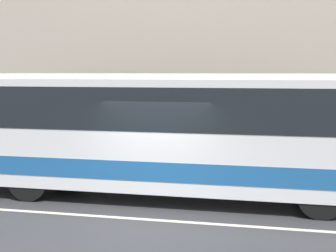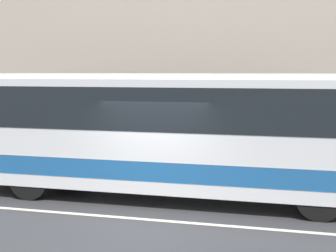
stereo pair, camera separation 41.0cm
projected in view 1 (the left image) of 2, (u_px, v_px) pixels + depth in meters
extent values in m
plane|color=#38383A|center=(148.00, 220.00, 10.06)|extent=(60.00, 60.00, 0.00)
cube|color=gray|center=(189.00, 167.00, 15.29)|extent=(60.00, 2.79, 0.14)
cube|color=#2D2B28|center=(196.00, 122.00, 16.47)|extent=(60.00, 0.06, 2.80)
cube|color=beige|center=(148.00, 219.00, 10.06)|extent=(54.00, 0.14, 0.01)
cube|color=white|center=(159.00, 131.00, 11.82)|extent=(10.89, 2.56, 2.65)
cube|color=#1E5999|center=(159.00, 161.00, 11.91)|extent=(10.83, 2.58, 0.45)
cube|color=black|center=(159.00, 106.00, 11.75)|extent=(10.56, 2.58, 1.01)
cube|color=white|center=(159.00, 76.00, 11.66)|extent=(9.25, 2.17, 0.12)
cylinder|color=black|center=(321.00, 195.00, 10.07)|extent=(1.03, 0.28, 1.03)
cylinder|color=black|center=(312.00, 173.00, 12.24)|extent=(1.03, 0.28, 1.03)
cylinder|color=black|center=(29.00, 180.00, 11.50)|extent=(1.03, 0.28, 1.03)
cylinder|color=black|center=(67.00, 163.00, 13.68)|extent=(1.03, 0.28, 1.03)
cylinder|color=#333338|center=(191.00, 140.00, 15.64)|extent=(0.36, 0.36, 1.50)
sphere|color=tan|center=(191.00, 113.00, 15.54)|extent=(0.27, 0.27, 0.27)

